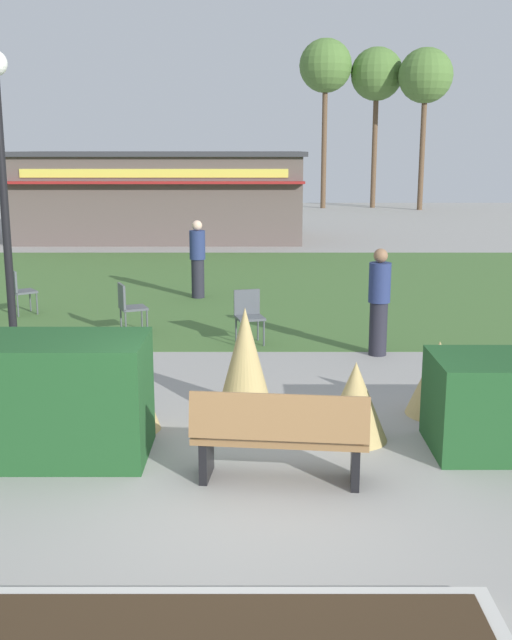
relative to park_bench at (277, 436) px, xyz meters
The scene contains 18 objects.
ground_plane 0.66m from the park_bench, 137.56° to the right, with size 80.00×80.00×0.00m, color #999691.
lawn_patch 10.93m from the park_bench, 91.73° to the left, with size 36.00×12.00×0.01m, color #446B33.
park_bench is the anchor object (origin of this frame).
hedge_left 2.46m from the park_bench, 163.85° to the left, with size 1.97×1.10×1.28m, color #1E4C23.
ornamental_grass_behind_left 2.21m from the park_bench, 138.70° to the left, with size 0.65×0.65×0.97m, color tan.
ornamental_grass_behind_right 1.44m from the park_bench, 52.63° to the left, with size 0.74×0.74×0.90m, color tan.
ornamental_grass_behind_center 2.05m from the park_bench, 100.17° to the left, with size 0.71×0.71×1.33m, color tan.
ornamental_grass_behind_far 2.81m from the park_bench, 45.00° to the left, with size 0.77×0.77×0.92m, color tan.
food_kiosk 21.20m from the park_bench, 99.70° to the left, with size 10.06×5.37×3.09m.
cafe_chair_west 6.66m from the park_bench, 111.76° to the left, with size 0.57×0.57×0.89m.
cafe_chair_east 9.15m from the park_bench, 122.16° to the left, with size 0.61×0.61×0.89m.
cafe_chair_center 5.53m from the park_bench, 93.68° to the left, with size 0.54×0.54×0.89m.
person_strolling 9.61m from the park_bench, 98.96° to the left, with size 0.34×0.34×1.69m.
person_standing 5.06m from the park_bench, 70.38° to the left, with size 0.34×0.34×1.69m.
parked_car_west_slot 30.68m from the park_bench, 101.76° to the left, with size 4.30×2.25×1.20m.
tree_left_bg 35.79m from the park_bench, 76.00° to the left, with size 2.80×2.80×8.28m.
tree_right_bg 36.33m from the park_bench, 84.42° to the left, with size 2.80×2.80×8.90m.
tree_center_bg 36.93m from the park_bench, 80.10° to the left, with size 2.80×2.80×8.51m.
Camera 1 is at (0.10, -6.61, 3.18)m, focal length 42.84 mm.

